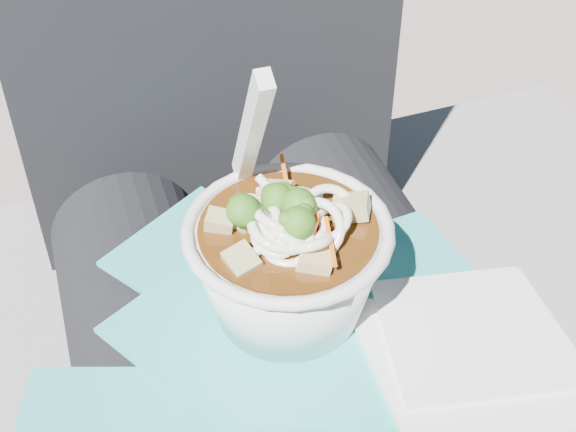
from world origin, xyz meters
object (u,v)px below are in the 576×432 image
object	(u,v)px
person_body	(266,288)
plastic_bag	(304,349)
udon_bowl	(288,256)
lap	(302,396)

from	to	relation	value
person_body	plastic_bag	size ratio (longest dim) A/B	2.57
person_body	udon_bowl	distance (m)	0.13
person_body	udon_bowl	bearing A→B (deg)	-94.67
person_body	plastic_bag	xyz separation A→B (m)	(-0.01, -0.11, 0.05)
plastic_bag	udon_bowl	size ratio (longest dim) A/B	2.01
udon_bowl	plastic_bag	bearing A→B (deg)	-88.39
lap	udon_bowl	distance (m)	0.14
plastic_bag	udon_bowl	world-z (taller)	udon_bowl
person_body	plastic_bag	bearing A→B (deg)	-92.78
lap	person_body	size ratio (longest dim) A/B	0.49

